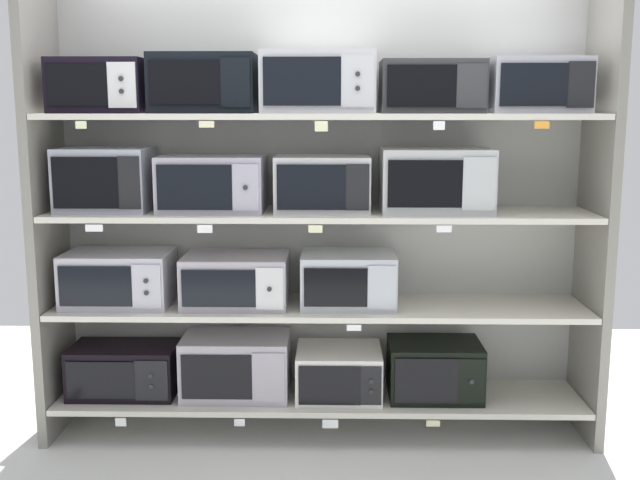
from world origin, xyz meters
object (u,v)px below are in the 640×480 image
microwave_1 (236,365)px  microwave_9 (323,184)px  microwave_3 (434,369)px  microwave_7 (106,179)px  microwave_13 (318,83)px  microwave_15 (537,86)px  microwave_5 (236,280)px  microwave_6 (348,279)px  microwave_14 (431,87)px  microwave_8 (213,184)px  microwave_4 (119,278)px  microwave_0 (124,370)px  microwave_10 (435,180)px  microwave_11 (102,86)px  microwave_12 (205,84)px  microwave_2 (339,372)px

microwave_1 → microwave_9: bearing=-0.0°
microwave_3 → microwave_7: bearing=180.0°
microwave_13 → microwave_15: (1.11, 0.00, -0.02)m
microwave_3 → microwave_5: 1.18m
microwave_7 → microwave_6: bearing=0.0°
microwave_14 → microwave_5: bearing=180.0°
microwave_8 → microwave_14: bearing=0.0°
microwave_7 → microwave_8: size_ratio=0.86×
microwave_4 → microwave_15: size_ratio=1.15×
microwave_0 → microwave_10: bearing=0.0°
microwave_7 → microwave_15: microwave_15 is taller
microwave_6 → microwave_3: bearing=-0.1°
microwave_3 → microwave_6: size_ratio=1.00×
microwave_8 → microwave_10: size_ratio=0.95×
microwave_3 → microwave_15: (0.48, 0.00, 1.51)m
microwave_1 → microwave_10: microwave_10 is taller
microwave_5 → microwave_8: 0.53m
microwave_11 → microwave_12: 0.53m
microwave_0 → microwave_4: 0.51m
microwave_1 → microwave_4: (-0.62, -0.00, 0.49)m
microwave_1 → microwave_15: microwave_15 is taller
microwave_8 → microwave_11: 0.75m
microwave_5 → microwave_9: microwave_9 is taller
microwave_1 → microwave_7: (-0.67, -0.00, 1.02)m
microwave_1 → microwave_13: (0.45, -0.00, 1.51)m
microwave_15 → microwave_7: bearing=-180.0°
microwave_7 → microwave_14: 1.76m
microwave_15 → microwave_6: bearing=180.0°
microwave_10 → microwave_1: bearing=-180.0°
microwave_2 → microwave_9: (-0.09, 0.00, 1.03)m
microwave_8 → microwave_13: (0.55, 0.00, 0.52)m
microwave_9 → microwave_13: bearing=179.7°
microwave_5 → microwave_13: microwave_13 is taller
microwave_4 → microwave_15: microwave_15 is taller
microwave_1 → microwave_2: size_ratio=1.26×
microwave_1 → microwave_3: (1.08, -0.00, -0.02)m
microwave_12 → microwave_13: bearing=-0.0°
microwave_10 → microwave_11: bearing=-180.0°
microwave_1 → microwave_15: (1.56, -0.00, 1.50)m
microwave_6 → microwave_15: microwave_15 is taller
microwave_0 → microwave_3: microwave_3 is taller
microwave_2 → microwave_15: size_ratio=0.94×
microwave_2 → microwave_5: bearing=180.0°
microwave_2 → microwave_6: (0.05, 0.00, 0.52)m
microwave_6 → microwave_15: (0.95, -0.00, 1.01)m
microwave_12 → microwave_7: bearing=-180.0°
microwave_14 → microwave_2: bearing=-180.0°
microwave_4 → microwave_7: bearing=-179.8°
microwave_13 → microwave_3: bearing=-0.0°
microwave_5 → microwave_15: 1.86m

